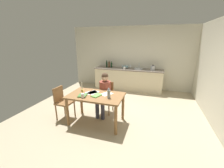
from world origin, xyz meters
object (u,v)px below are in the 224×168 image
object	(u,v)px
wine_glass_back_left	(126,65)
chair_side_empty	(63,101)
chair_at_table	(106,95)
teacup_on_counter	(124,68)
bottle_oil	(107,64)
bottle_wine_red	(111,65)
coffee_mug	(83,96)
book_cookery	(83,95)
stovetop_kettle	(153,68)
wine_glass_back_right	(122,65)
sink_unit	(138,69)
wine_bottle_on_table	(109,94)
wine_glass_near_sink	(130,66)
candlestick	(82,89)
person_seated	(104,91)
bottle_vinegar	(109,64)
wine_glass_by_kettle	(128,65)
mixing_bowl	(125,67)
book_magazine	(96,95)
dining_table	(96,99)

from	to	relation	value
wine_glass_back_left	chair_side_empty	bearing A→B (deg)	-109.17
chair_at_table	teacup_on_counter	size ratio (longest dim) A/B	7.08
bottle_oil	bottle_wine_red	world-z (taller)	bottle_oil
coffee_mug	book_cookery	xyz separation A→B (m)	(-0.06, 0.10, -0.04)
chair_at_table	stovetop_kettle	xyz separation A→B (m)	(1.19, 2.16, 0.50)
book_cookery	stovetop_kettle	world-z (taller)	stovetop_kettle
chair_at_table	bottle_oil	world-z (taller)	bottle_oil
wine_glass_back_right	sink_unit	bearing A→B (deg)	-11.44
chair_side_empty	stovetop_kettle	bearing A→B (deg)	52.97
wine_bottle_on_table	stovetop_kettle	world-z (taller)	stovetop_kettle
wine_bottle_on_table	wine_glass_near_sink	size ratio (longest dim) A/B	1.58
book_cookery	candlestick	bearing A→B (deg)	107.70
chair_side_empty	teacup_on_counter	xyz separation A→B (m)	(1.05, 2.72, 0.46)
person_seated	bottle_wine_red	size ratio (longest dim) A/B	4.57
person_seated	bottle_vinegar	distance (m)	2.48
wine_glass_back_left	bottle_oil	bearing A→B (deg)	-174.77
wine_bottle_on_table	wine_glass_by_kettle	world-z (taller)	wine_glass_by_kettle
bottle_oil	teacup_on_counter	xyz separation A→B (m)	(0.84, -0.22, -0.08)
bottle_wine_red	coffee_mug	bearing A→B (deg)	-84.45
stovetop_kettle	mixing_bowl	bearing A→B (deg)	176.25
person_seated	wine_bottle_on_table	xyz separation A→B (m)	(0.34, -0.58, 0.18)
sink_unit	wine_glass_back_right	world-z (taller)	sink_unit
chair_side_empty	sink_unit	distance (m)	3.32
book_magazine	dining_table	bearing A→B (deg)	147.46
chair_at_table	bottle_vinegar	xyz separation A→B (m)	(-0.66, 2.22, 0.52)
book_magazine	teacup_on_counter	xyz separation A→B (m)	(0.06, 2.71, 0.18)
person_seated	candlestick	world-z (taller)	person_seated
chair_at_table	wine_glass_near_sink	bearing A→B (deg)	83.54
coffee_mug	wine_glass_by_kettle	bearing A→B (deg)	82.95
book_cookery	wine_bottle_on_table	size ratio (longest dim) A/B	0.93
chair_side_empty	wine_glass_near_sink	bearing A→B (deg)	67.67
sink_unit	bottle_vinegar	world-z (taller)	bottle_vinegar
coffee_mug	wine_glass_near_sink	distance (m)	3.27
wine_bottle_on_table	teacup_on_counter	xyz separation A→B (m)	(-0.26, 2.75, 0.08)
bottle_vinegar	wine_glass_back_left	size ratio (longest dim) A/B	1.92
book_cookery	stovetop_kettle	xyz separation A→B (m)	(1.50, 2.97, 0.22)
candlestick	sink_unit	distance (m)	2.91
chair_side_empty	bottle_wine_red	world-z (taller)	bottle_wine_red
wine_glass_near_sink	wine_bottle_on_table	bearing A→B (deg)	-88.68
book_magazine	wine_glass_near_sink	distance (m)	3.03
book_cookery	teacup_on_counter	size ratio (longest dim) A/B	1.80
sink_unit	teacup_on_counter	xyz separation A→B (m)	(-0.56, -0.15, 0.02)
book_cookery	bottle_wine_red	size ratio (longest dim) A/B	0.86
wine_bottle_on_table	sink_unit	xyz separation A→B (m)	(0.29, 2.90, 0.06)
dining_table	stovetop_kettle	distance (m)	3.08
book_magazine	wine_glass_back_right	xyz separation A→B (m)	(-0.10, 3.01, 0.24)
mixing_bowl	wine_glass_back_right	xyz separation A→B (m)	(-0.16, 0.08, 0.05)
dining_table	chair_side_empty	distance (m)	0.95
candlestick	teacup_on_counter	size ratio (longest dim) A/B	2.05
chair_side_empty	stovetop_kettle	distance (m)	3.63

